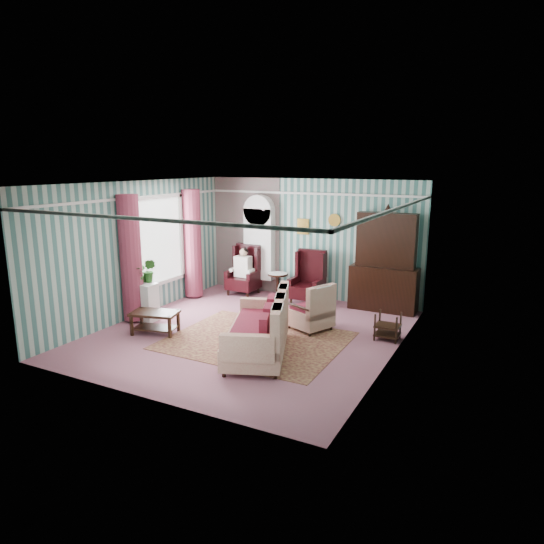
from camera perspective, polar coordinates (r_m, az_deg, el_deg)
The scene contains 17 objects.
floor at distance 9.58m, azimuth -2.58°, elevation -7.22°, with size 6.00×6.00×0.00m, color #965769.
room_shell at distance 9.56m, azimuth -5.40°, elevation 5.11°, with size 5.53×6.02×2.91m.
bookcase at distance 12.33m, azimuth -1.52°, elevation 2.71°, with size 0.80×0.28×2.24m, color white.
dresser_hutch at distance 11.03m, azimuth 13.14°, elevation 1.50°, with size 1.50×0.56×2.36m, color black.
wingback_left at distance 12.21m, azimuth -3.41°, elevation 0.23°, with size 0.76×0.80×1.25m, color black.
wingback_right at distance 11.44m, azimuth 4.15°, elevation -0.64°, with size 0.76×0.80×1.25m, color black.
seated_woman at distance 12.22m, azimuth -3.41°, elevation 0.07°, with size 0.44×0.40×1.18m, color silver, non-canonical shape.
round_side_table at distance 12.00m, azimuth 0.68°, elevation -1.58°, with size 0.50×0.50×0.60m, color black.
nest_table at distance 9.42m, azimuth 13.46°, elevation -6.17°, with size 0.45×0.38×0.54m, color black.
plant_stand at distance 10.58m, azimuth -14.80°, elevation -3.41°, with size 0.55×0.35×0.80m, color white.
rug at distance 9.19m, azimuth -1.88°, elevation -8.05°, with size 3.20×2.60×0.01m, color #521B21.
sofa at distance 8.39m, azimuth -1.78°, elevation -6.26°, with size 2.17×1.10×1.07m, color beige.
floral_armchair at distance 9.65m, azimuth 4.57°, elevation -3.95°, with size 0.79×0.87×1.00m, color beige.
coffee_table at distance 9.76m, azimuth -13.58°, elevation -5.81°, with size 0.89×0.52×0.44m, color black.
potted_plant_a at distance 10.38m, azimuth -15.45°, elevation -0.36°, with size 0.35×0.31×0.39m, color #1A5219.
potted_plant_b at distance 10.49m, azimuth -14.23°, elevation 0.17°, with size 0.28×0.22×0.51m, color #1B4F18.
potted_plant_c at distance 10.57m, azimuth -15.10°, elevation -0.20°, with size 0.20×0.20×0.36m, color #1A561F.
Camera 1 is at (4.50, -7.80, 3.27)m, focal length 32.00 mm.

